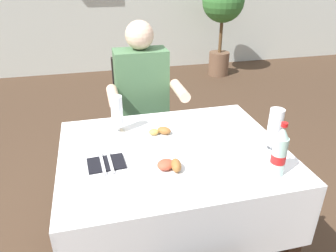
# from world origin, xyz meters

# --- Properties ---
(main_dining_table) EXTENTS (1.11, 0.89, 0.75)m
(main_dining_table) POSITION_xyz_m (0.14, 0.06, 0.58)
(main_dining_table) COLOR white
(main_dining_table) RESTS_ON ground
(chair_far_diner_seat) EXTENTS (0.44, 0.50, 0.97)m
(chair_far_diner_seat) POSITION_xyz_m (0.14, 0.90, 0.55)
(chair_far_diner_seat) COLOR black
(chair_far_diner_seat) RESTS_ON ground
(seated_diner_far) EXTENTS (0.50, 0.46, 1.26)m
(seated_diner_far) POSITION_xyz_m (0.11, 0.79, 0.71)
(seated_diner_far) COLOR #282D42
(seated_diner_far) RESTS_ON ground
(plate_near_camera) EXTENTS (0.24, 0.24, 0.06)m
(plate_near_camera) POSITION_xyz_m (0.07, -0.12, 0.77)
(plate_near_camera) COLOR white
(plate_near_camera) RESTS_ON main_dining_table
(plate_far_diner) EXTENTS (0.23, 0.23, 0.05)m
(plate_far_diner) POSITION_xyz_m (0.12, 0.20, 0.77)
(plate_far_diner) COLOR white
(plate_far_diner) RESTS_ON main_dining_table
(beer_glass_left) EXTENTS (0.07, 0.07, 0.21)m
(beer_glass_left) POSITION_xyz_m (-0.11, 0.32, 0.86)
(beer_glass_left) COLOR white
(beer_glass_left) RESTS_ON main_dining_table
(beer_glass_middle) EXTENTS (0.07, 0.07, 0.22)m
(beer_glass_middle) POSITION_xyz_m (0.61, -0.06, 0.87)
(beer_glass_middle) COLOR white
(beer_glass_middle) RESTS_ON main_dining_table
(cola_bottle_primary) EXTENTS (0.06, 0.06, 0.25)m
(cola_bottle_primary) POSITION_xyz_m (0.52, -0.25, 0.86)
(cola_bottle_primary) COLOR silver
(cola_bottle_primary) RESTS_ON main_dining_table
(napkin_cutlery_set) EXTENTS (0.18, 0.19, 0.01)m
(napkin_cutlery_set) POSITION_xyz_m (-0.20, 0.01, 0.76)
(napkin_cutlery_set) COLOR black
(napkin_cutlery_set) RESTS_ON main_dining_table
(potted_plant_corner) EXTENTS (0.61, 0.61, 1.40)m
(potted_plant_corner) POSITION_xyz_m (1.73, 3.32, 0.98)
(potted_plant_corner) COLOR brown
(potted_plant_corner) RESTS_ON ground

